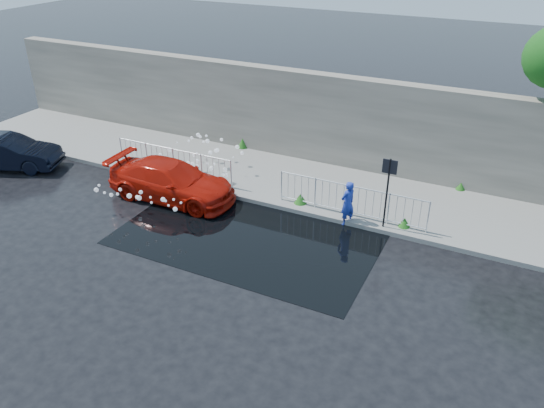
{
  "coord_description": "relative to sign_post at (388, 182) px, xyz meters",
  "views": [
    {
      "loc": [
        7.39,
        -11.47,
        8.86
      ],
      "look_at": [
        1.04,
        1.5,
        1.0
      ],
      "focal_mm": 35.0,
      "sensor_mm": 36.0,
      "label": 1
    }
  ],
  "objects": [
    {
      "name": "ground",
      "position": [
        -4.2,
        -3.1,
        -1.72
      ],
      "size": [
        90.0,
        90.0,
        0.0
      ],
      "primitive_type": "plane",
      "color": "black",
      "rests_on": "ground"
    },
    {
      "name": "pavement",
      "position": [
        -4.2,
        1.9,
        -1.65
      ],
      "size": [
        30.0,
        4.0,
        0.15
      ],
      "primitive_type": "cube",
      "color": "gray",
      "rests_on": "ground"
    },
    {
      "name": "curb",
      "position": [
        -4.2,
        -0.1,
        -1.64
      ],
      "size": [
        30.0,
        0.25,
        0.16
      ],
      "primitive_type": "cube",
      "color": "gray",
      "rests_on": "ground"
    },
    {
      "name": "retaining_wall",
      "position": [
        -4.2,
        4.1,
        0.18
      ],
      "size": [
        30.0,
        0.6,
        3.5
      ],
      "primitive_type": "cube",
      "color": "#5E594F",
      "rests_on": "pavement"
    },
    {
      "name": "puddle",
      "position": [
        -3.7,
        -2.1,
        -1.72
      ],
      "size": [
        8.0,
        5.0,
        0.01
      ],
      "primitive_type": "cube",
      "color": "black",
      "rests_on": "ground"
    },
    {
      "name": "sign_post",
      "position": [
        0.0,
        0.0,
        0.0
      ],
      "size": [
        0.45,
        0.06,
        2.5
      ],
      "color": "black",
      "rests_on": "ground"
    },
    {
      "name": "railing_left",
      "position": [
        -8.2,
        0.25,
        -0.99
      ],
      "size": [
        5.05,
        0.05,
        1.1
      ],
      "color": "silver",
      "rests_on": "pavement"
    },
    {
      "name": "railing_right",
      "position": [
        -1.2,
        0.25,
        -0.99
      ],
      "size": [
        5.05,
        0.05,
        1.1
      ],
      "color": "silver",
      "rests_on": "pavement"
    },
    {
      "name": "weeds",
      "position": [
        -4.69,
        1.46,
        -1.4
      ],
      "size": [
        12.17,
        3.93,
        0.42
      ],
      "color": "#225316",
      "rests_on": "pavement"
    },
    {
      "name": "water_spray",
      "position": [
        -7.45,
        0.01,
        -0.98
      ],
      "size": [
        3.36,
        5.64,
        0.97
      ],
      "color": "white",
      "rests_on": "ground"
    },
    {
      "name": "red_car",
      "position": [
        -7.33,
        -1.1,
        -1.05
      ],
      "size": [
        4.71,
        2.03,
        1.35
      ],
      "primitive_type": "imported",
      "rotation": [
        0.0,
        0.0,
        1.6
      ],
      "color": "#B11307",
      "rests_on": "ground"
    },
    {
      "name": "dark_car",
      "position": [
        -14.67,
        -1.79,
        -1.07
      ],
      "size": [
        4.22,
        2.75,
        1.32
      ],
      "primitive_type": "imported",
      "rotation": [
        0.0,
        0.0,
        1.94
      ],
      "color": "black",
      "rests_on": "ground"
    },
    {
      "name": "person",
      "position": [
        -1.19,
        -0.1,
        -0.96
      ],
      "size": [
        0.59,
        0.66,
        1.52
      ],
      "primitive_type": "imported",
      "rotation": [
        0.0,
        0.0,
        -2.07
      ],
      "color": "#2034A4",
      "rests_on": "ground"
    }
  ]
}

